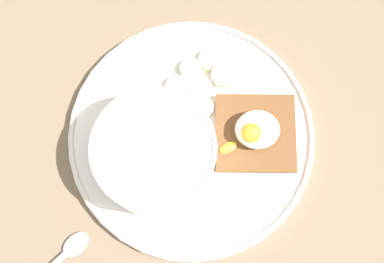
{
  "coord_description": "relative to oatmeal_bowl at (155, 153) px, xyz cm",
  "views": [
    {
      "loc": [
        -0.11,
        -15.85,
        68.17
      ],
      "look_at": [
        0.0,
        0.0,
        5.0
      ],
      "focal_mm": 50.0,
      "sensor_mm": 36.0,
      "label": 1
    }
  ],
  "objects": [
    {
      "name": "ground_plane",
      "position": [
        4.35,
        2.98,
        -5.41
      ],
      "size": [
        120.0,
        120.0,
        2.0
      ],
      "primitive_type": "cube",
      "color": "#7B654F",
      "rests_on": "ground"
    },
    {
      "name": "plate",
      "position": [
        4.35,
        2.98,
        -3.61
      ],
      "size": [
        31.0,
        31.0,
        1.6
      ],
      "color": "white",
      "rests_on": "ground_plane"
    },
    {
      "name": "oatmeal_bowl",
      "position": [
        0.0,
        0.0,
        0.0
      ],
      "size": [
        14.64,
        14.64,
        6.74
      ],
      "color": "white",
      "rests_on": "plate"
    },
    {
      "name": "toast_slice",
      "position": [
        12.36,
        2.77,
        -2.67
      ],
      "size": [
        10.04,
        10.04,
        1.33
      ],
      "color": "brown",
      "rests_on": "plate"
    },
    {
      "name": "poached_egg",
      "position": [
        12.19,
        2.68,
        -0.53
      ],
      "size": [
        7.52,
        5.18,
        3.55
      ],
      "color": "white",
      "rests_on": "toast_slice"
    },
    {
      "name": "banana_slice_front",
      "position": [
        4.48,
        11.58,
        -2.85
      ],
      "size": [
        3.7,
        3.76,
        1.37
      ],
      "color": "beige",
      "rests_on": "plate"
    },
    {
      "name": "banana_slice_left",
      "position": [
        8.46,
        10.62,
        -2.63
      ],
      "size": [
        4.14,
        4.08,
        1.75
      ],
      "color": "#F7E9C1",
      "rests_on": "plate"
    },
    {
      "name": "banana_slice_back",
      "position": [
        2.71,
        9.1,
        -2.92
      ],
      "size": [
        3.73,
        3.67,
        1.14
      ],
      "color": "#F7E9C8",
      "rests_on": "plate"
    },
    {
      "name": "banana_slice_right",
      "position": [
        6.84,
        12.92,
        -2.92
      ],
      "size": [
        3.95,
        3.98,
        1.11
      ],
      "color": "#F6EAB3",
      "rests_on": "plate"
    },
    {
      "name": "banana_slice_inner",
      "position": [
        5.71,
        6.32,
        -2.66
      ],
      "size": [
        3.88,
        3.8,
        1.69
      ],
      "color": "beige",
      "rests_on": "plate"
    },
    {
      "name": "banana_slice_outer",
      "position": [
        5.37,
        8.81,
        -2.74
      ],
      "size": [
        5.15,
        5.14,
        1.59
      ],
      "color": "beige",
      "rests_on": "plate"
    },
    {
      "name": "spoon",
      "position": [
        -11.53,
        -12.05,
        -4.01
      ],
      "size": [
        9.76,
        9.13,
        0.8
      ],
      "color": "silver",
      "rests_on": "ground_plane"
    }
  ]
}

